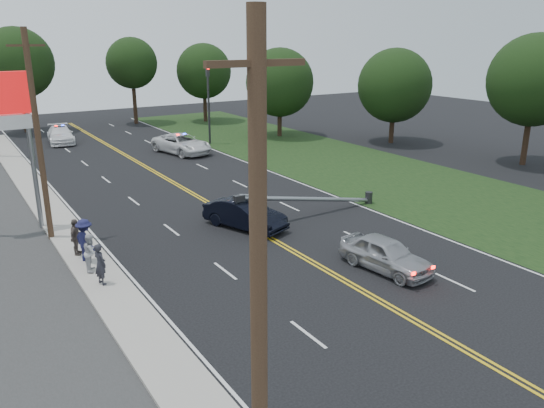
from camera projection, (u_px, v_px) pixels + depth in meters
ground at (353, 286)px, 21.31m from camera, size 120.00×120.00×0.00m
sidewalk at (78, 247)px, 25.05m from camera, size 1.80×70.00×0.12m
grass_verge at (408, 183)px, 36.26m from camera, size 12.00×80.00×0.01m
centerline_yellow at (234, 217)px, 29.36m from camera, size 0.36×80.00×0.00m
traffic_signal at (208, 98)px, 48.44m from camera, size 0.28×0.41×7.05m
fallen_streetlight at (317, 199)px, 29.62m from camera, size 9.36×0.44×1.91m
utility_pole_near at (259, 324)px, 8.64m from camera, size 1.60×0.28×10.00m
utility_pole_mid at (38, 137)px, 24.74m from camera, size 1.60×0.28×10.00m
tree_6 at (17, 63)px, 53.69m from camera, size 7.18×7.18×10.64m
tree_7 at (132, 63)px, 59.36m from camera, size 5.66×5.66×9.61m
tree_8 at (204, 71)px, 61.25m from camera, size 6.29×6.29×8.95m
tree_9 at (280, 83)px, 52.08m from camera, size 6.68×6.68×8.64m
tree_12 at (535, 80)px, 39.64m from camera, size 6.90×6.90×9.93m
tree_13 at (395, 86)px, 48.62m from camera, size 6.73×6.73×8.68m
crashed_sedan at (245, 214)px, 27.56m from camera, size 3.15×4.89×1.52m
waiting_sedan at (386, 254)px, 22.55m from camera, size 2.22×4.44×1.45m
emergency_a at (182, 144)px, 45.42m from camera, size 4.00×6.38×1.64m
emergency_b at (61, 135)px, 49.86m from camera, size 2.80×5.58×1.56m
bystander_a at (100, 264)px, 20.97m from camera, size 0.57×0.71×1.70m
bystander_b at (91, 252)px, 22.20m from camera, size 0.87×0.97×1.63m
bystander_c at (85, 240)px, 23.08m from camera, size 1.04×1.40×1.94m
bystander_d at (76, 237)px, 23.81m from camera, size 0.86×1.06×1.69m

